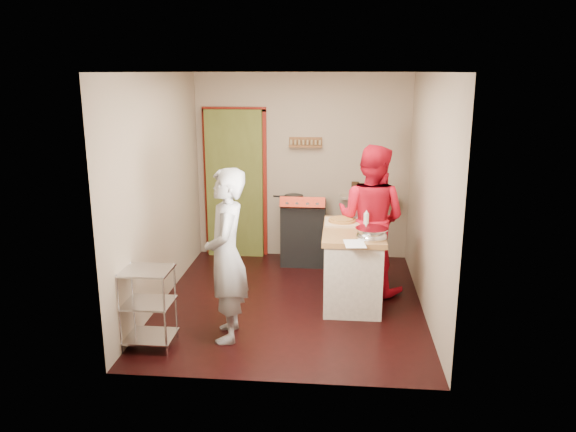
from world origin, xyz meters
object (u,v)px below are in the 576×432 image
at_px(island, 353,263).
at_px(person_red, 371,219).
at_px(person_stripe, 226,256).
at_px(stove, 303,231).
at_px(wire_shelving, 148,304).

relative_size(island, person_red, 0.73).
relative_size(island, person_stripe, 0.76).
relative_size(stove, wire_shelving, 1.26).
xyz_separation_m(stove, person_stripe, (-0.60, -2.36, 0.41)).
relative_size(person_stripe, person_red, 0.97).
height_order(wire_shelving, person_stripe, person_stripe).
xyz_separation_m(stove, wire_shelving, (-1.33, -2.62, -0.01)).
bearing_deg(wire_shelving, island, 33.23).
relative_size(stove, person_stripe, 0.58).
relative_size(stove, island, 0.77).
xyz_separation_m(person_stripe, person_red, (1.47, 1.43, 0.03)).
bearing_deg(person_red, island, 87.19).
bearing_deg(person_red, wire_shelving, 63.04).
distance_m(wire_shelving, island, 2.37).
bearing_deg(person_stripe, island, 121.82).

